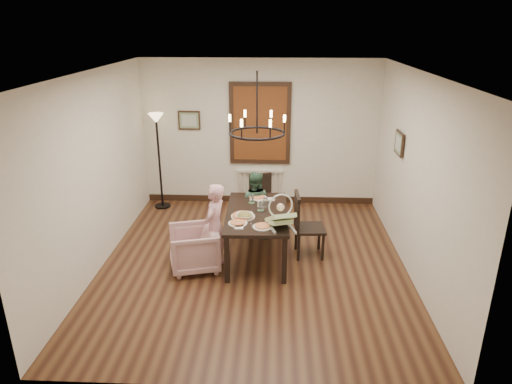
# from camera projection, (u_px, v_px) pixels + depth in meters

# --- Properties ---
(room_shell) EXTENTS (4.51, 5.00, 2.81)m
(room_shell) POSITION_uv_depth(u_px,v_px,m) (255.00, 167.00, 6.73)
(room_shell) COLOR brown
(room_shell) RESTS_ON ground
(dining_table) EXTENTS (0.94, 1.63, 0.76)m
(dining_table) POSITION_uv_depth(u_px,v_px,m) (257.00, 217.00, 6.82)
(dining_table) COLOR black
(dining_table) RESTS_ON room_shell
(chair_far) EXTENTS (0.52, 0.52, 0.93)m
(chair_far) POSITION_uv_depth(u_px,v_px,m) (263.00, 202.00, 7.96)
(chair_far) COLOR black
(chair_far) RESTS_ON room_shell
(chair_right) EXTENTS (0.48, 0.48, 1.02)m
(chair_right) POSITION_uv_depth(u_px,v_px,m) (310.00, 225.00, 6.95)
(chair_right) COLOR black
(chair_right) RESTS_ON room_shell
(armchair) EXTENTS (0.85, 0.84, 0.64)m
(armchair) POSITION_uv_depth(u_px,v_px,m) (194.00, 248.00, 6.63)
(armchair) COLOR #DAA7AD
(armchair) RESTS_ON room_shell
(elderly_woman) EXTENTS (0.36, 0.45, 1.08)m
(elderly_woman) POSITION_uv_depth(u_px,v_px,m) (215.00, 234.00, 6.58)
(elderly_woman) COLOR #D3959C
(elderly_woman) RESTS_ON room_shell
(seated_man) EXTENTS (0.52, 0.44, 0.94)m
(seated_man) POSITION_uv_depth(u_px,v_px,m) (254.00, 210.00, 7.58)
(seated_man) COLOR #345841
(seated_man) RESTS_ON room_shell
(baby_bouncer) EXTENTS (0.51, 0.59, 0.33)m
(baby_bouncer) POSITION_uv_depth(u_px,v_px,m) (280.00, 216.00, 6.22)
(baby_bouncer) COLOR #C8EBA2
(baby_bouncer) RESTS_ON dining_table
(salad_bowl) EXTENTS (0.30, 0.30, 0.07)m
(salad_bowl) POSITION_uv_depth(u_px,v_px,m) (245.00, 216.00, 6.56)
(salad_bowl) COLOR white
(salad_bowl) RESTS_ON dining_table
(pizza_platter) EXTENTS (0.35, 0.35, 0.04)m
(pizza_platter) POSITION_uv_depth(u_px,v_px,m) (243.00, 216.00, 6.60)
(pizza_platter) COLOR tan
(pizza_platter) RESTS_ON dining_table
(drinking_glass) EXTENTS (0.07, 0.07, 0.14)m
(drinking_glass) POSITION_uv_depth(u_px,v_px,m) (261.00, 207.00, 6.79)
(drinking_glass) COLOR silver
(drinking_glass) RESTS_ON dining_table
(window_blinds) EXTENTS (1.00, 0.03, 1.40)m
(window_blinds) POSITION_uv_depth(u_px,v_px,m) (260.00, 124.00, 8.61)
(window_blinds) COLOR brown
(window_blinds) RESTS_ON room_shell
(radiator) EXTENTS (0.92, 0.12, 0.62)m
(radiator) POSITION_uv_depth(u_px,v_px,m) (260.00, 186.00, 9.07)
(radiator) COLOR silver
(radiator) RESTS_ON room_shell
(picture_back) EXTENTS (0.42, 0.03, 0.36)m
(picture_back) POSITION_uv_depth(u_px,v_px,m) (189.00, 120.00, 8.66)
(picture_back) COLOR black
(picture_back) RESTS_ON room_shell
(picture_right) EXTENTS (0.03, 0.42, 0.36)m
(picture_right) POSITION_uv_depth(u_px,v_px,m) (399.00, 143.00, 7.04)
(picture_right) COLOR black
(picture_right) RESTS_ON room_shell
(floor_lamp) EXTENTS (0.30, 0.30, 1.80)m
(floor_lamp) POSITION_uv_depth(u_px,v_px,m) (159.00, 163.00, 8.65)
(floor_lamp) COLOR black
(floor_lamp) RESTS_ON room_shell
(chandelier) EXTENTS (0.80, 0.80, 0.04)m
(chandelier) POSITION_uv_depth(u_px,v_px,m) (257.00, 133.00, 6.37)
(chandelier) COLOR black
(chandelier) RESTS_ON room_shell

